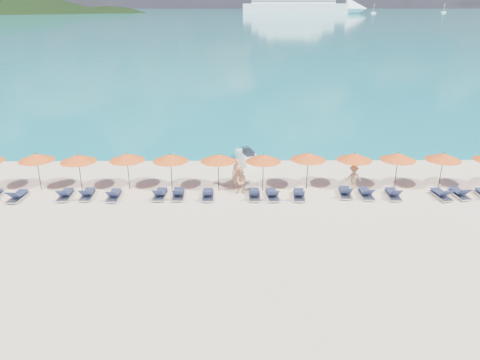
{
  "coord_description": "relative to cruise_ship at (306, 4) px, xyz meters",
  "views": [
    {
      "loc": [
        -0.23,
        -21.12,
        10.32
      ],
      "look_at": [
        0.0,
        3.0,
        1.2
      ],
      "focal_mm": 35.0,
      "sensor_mm": 36.0,
      "label": 1
    }
  ],
  "objects": [
    {
      "name": "lounger_6",
      "position": [
        -81.45,
        -520.08,
        -9.57
      ],
      "size": [
        0.7,
        1.73,
        0.66
      ],
      "rotation": [
        0.0,
        0.0,
        -0.05
      ],
      "color": "silver",
      "rests_on": "ground"
    },
    {
      "name": "lounger_8",
      "position": [
        -78.74,
        -520.18,
        -9.57
      ],
      "size": [
        0.65,
        1.71,
        0.66
      ],
      "rotation": [
        0.0,
        0.0,
        0.02
      ],
      "color": "silver",
      "rests_on": "ground"
    },
    {
      "name": "umbrella_4",
      "position": [
        -80.92,
        -518.9,
        -7.79
      ],
      "size": [
        2.1,
        2.1,
        2.28
      ],
      "color": "black",
      "rests_on": "ground"
    },
    {
      "name": "sailboat_near",
      "position": [
        78.1,
        10.96,
        -8.77
      ],
      "size": [
        5.52,
        1.84,
        10.11
      ],
      "color": "white",
      "rests_on": "ground"
    },
    {
      "name": "umbrella_9",
      "position": [
        -67.74,
        -518.84,
        -7.79
      ],
      "size": [
        2.1,
        2.1,
        2.28
      ],
      "color": "black",
      "rests_on": "ground"
    },
    {
      "name": "lounger_12",
      "position": [
        -70.9,
        -519.92,
        -9.57
      ],
      "size": [
        0.78,
        1.75,
        0.66
      ],
      "rotation": [
        0.0,
        0.0,
        -0.09
      ],
      "color": "silver",
      "rests_on": "ground"
    },
    {
      "name": "lounger_9",
      "position": [
        -76.11,
        -520.17,
        -9.57
      ],
      "size": [
        0.63,
        1.7,
        0.66
      ],
      "rotation": [
        0.0,
        0.0,
        -0.0
      ],
      "color": "silver",
      "rests_on": "ground"
    },
    {
      "name": "umbrella_10",
      "position": [
        -65.11,
        -518.89,
        -7.79
      ],
      "size": [
        2.1,
        2.1,
        2.28
      ],
      "color": "black",
      "rests_on": "ground"
    },
    {
      "name": "umbrella_2",
      "position": [
        -86.21,
        -518.97,
        -7.79
      ],
      "size": [
        2.1,
        2.1,
        2.28
      ],
      "color": "black",
      "rests_on": "ground"
    },
    {
      "name": "jetski",
      "position": [
        -76.35,
        -513.76,
        -9.42
      ],
      "size": [
        1.69,
        2.78,
        0.93
      ],
      "rotation": [
        0.0,
        0.0,
        0.29
      ],
      "color": "white",
      "rests_on": "ground"
    },
    {
      "name": "lounger_2",
      "position": [
        -89.4,
        -520.29,
        -9.57
      ],
      "size": [
        0.71,
        1.73,
        0.66
      ],
      "rotation": [
        0.0,
        0.0,
        -0.06
      ],
      "color": "silver",
      "rests_on": "ground"
    },
    {
      "name": "lounger_10",
      "position": [
        -75.1,
        -520.21,
        -9.57
      ],
      "size": [
        0.78,
        1.75,
        0.66
      ],
      "rotation": [
        0.0,
        0.0,
        0.09
      ],
      "color": "silver",
      "rests_on": "ground"
    },
    {
      "name": "lounger_3",
      "position": [
        -86.79,
        -520.11,
        -9.57
      ],
      "size": [
        0.71,
        1.73,
        0.66
      ],
      "rotation": [
        0.0,
        0.0,
        0.06
      ],
      "color": "silver",
      "rests_on": "ground"
    },
    {
      "name": "ground",
      "position": [
        -76.93,
        -523.44,
        -9.81
      ],
      "size": [
        1400.0,
        1400.0,
        0.0
      ],
      "primitive_type": "plane",
      "color": "beige"
    },
    {
      "name": "umbrella_3",
      "position": [
        -83.46,
        -518.76,
        -7.79
      ],
      "size": [
        2.1,
        2.1,
        2.28
      ],
      "color": "black",
      "rests_on": "ground"
    },
    {
      "name": "sea",
      "position": [
        -76.93,
        136.56,
        -9.8
      ],
      "size": [
        1600.0,
        1300.0,
        0.01
      ],
      "primitive_type": "cube",
      "color": "#1FA9B2",
      "rests_on": "ground"
    },
    {
      "name": "beachgoer_b",
      "position": [
        -76.81,
        -519.6,
        -9.06
      ],
      "size": [
        0.78,
        0.52,
        1.5
      ],
      "primitive_type": "imported",
      "rotation": [
        0.0,
        0.0,
        -0.14
      ],
      "color": "tan",
      "rests_on": "ground"
    },
    {
      "name": "lounger_16",
      "position": [
        -64.43,
        -520.12,
        -9.57
      ],
      "size": [
        0.76,
        1.75,
        0.66
      ],
      "rotation": [
        0.0,
        0.0,
        0.08
      ],
      "color": "silver",
      "rests_on": "ground"
    },
    {
      "name": "umbrella_7",
      "position": [
        -72.95,
        -518.75,
        -7.79
      ],
      "size": [
        2.1,
        2.1,
        2.28
      ],
      "color": "black",
      "rests_on": "ground"
    },
    {
      "name": "headland_small",
      "position": [
        -226.93,
        36.56,
        -44.81
      ],
      "size": [
        162.0,
        126.0,
        85.5
      ],
      "color": "black",
      "rests_on": "ground"
    },
    {
      "name": "beachgoer_c",
      "position": [
        -70.24,
        -518.88,
        -9.05
      ],
      "size": [
        1.02,
        0.57,
        1.5
      ],
      "primitive_type": "imported",
      "rotation": [
        0.0,
        0.0,
        3.26
      ],
      "color": "tan",
      "rests_on": "ground"
    },
    {
      "name": "lounger_14",
      "position": [
        -68.24,
        -520.18,
        -9.57
      ],
      "size": [
        0.7,
        1.73,
        0.66
      ],
      "rotation": [
        0.0,
        0.0,
        -0.05
      ],
      "color": "silver",
      "rests_on": "ground"
    },
    {
      "name": "beachgoer_a",
      "position": [
        -77.07,
        -518.68,
        -8.87
      ],
      "size": [
        0.68,
        0.45,
        1.86
      ],
      "primitive_type": "imported",
      "rotation": [
        0.0,
        0.0,
        -0.01
      ],
      "color": "tan",
      "rests_on": "ground"
    },
    {
      "name": "cruise_ship",
      "position": [
        0.0,
        0.0,
        0.0
      ],
      "size": [
        136.08,
        26.76,
        37.68
      ],
      "rotation": [
        0.0,
        0.0,
        -0.04
      ],
      "color": "white",
      "rests_on": "ground"
    },
    {
      "name": "umbrella_1",
      "position": [
        -88.7,
        -518.74,
        -7.79
      ],
      "size": [
        2.1,
        2.1,
        2.28
      ],
      "color": "black",
      "rests_on": "ground"
    },
    {
      "name": "sailboat_far",
      "position": [
        173.05,
        48.62,
        -8.76
      ],
      "size": [
        5.57,
        1.86,
        10.2
      ],
      "color": "white",
      "rests_on": "ground"
    },
    {
      "name": "lounger_4",
      "position": [
        -85.56,
        -520.05,
        -9.57
      ],
      "size": [
        0.72,
        1.73,
        0.66
      ],
      "rotation": [
        0.0,
        0.0,
        0.06
      ],
      "color": "silver",
      "rests_on": "ground"
    },
    {
      "name": "lounger_5",
      "position": [
        -84.02,
        -520.22,
        -9.57
      ],
      "size": [
        0.65,
        1.71,
        0.66
      ],
      "rotation": [
        0.0,
        0.0,
        0.02
      ],
      "color": "silver",
      "rests_on": "ground"
    },
    {
      "name": "lounger_15",
      "position": [
        -65.54,
        -520.27,
        -9.57
      ],
      "size": [
        0.79,
        1.75,
        0.66
      ],
      "rotation": [
        0.0,
        0.0,
        0.1
      ],
      "color": "silver",
      "rests_on": "ground"
    },
    {
      "name": "umbrella_8",
      "position": [
        -70.26,
        -518.84,
        -7.79
      ],
      "size": [
        2.1,
        2.1,
        2.28
      ],
      "color": "black",
      "rests_on": "ground"
    },
    {
      "name": "lounger_7",
      "position": [
        -80.42,
        -520.08,
        -9.57
      ],
      "size": [
        0.69,
        1.72,
        0.66
      ],
      "rotation": [
        0.0,
        0.0,
        0.04
      ],
      "color": "silver",
      "rests_on": "ground"
    },
    {
      "name": "lounger_13",
      "position": [
        -69.75,
        -520.06,
        -9.57
      ],
      "size": [
        0.63,
        1.7,
        0.66
      ],
      "rotation": [
        0.0,
        0.0,
        0.0
      ],
      "color": "silver",
      "rests_on": "ground"
    },
    {
      "name": "umbrella_5",
      "position": [
        -78.17,
        -518.96,
        -7.79
      ],
      "size": [
        2.1,
        2.1,
        2.28
      ],
      "color": "black",
      "rests_on": "ground"
    },
    {
      "name": "umbrella_6",
      "position": [
        -75.58,
        -519.03,
        -7.79
      ],
      "size": [
        2.1,
        2.1,
        2.28
      ],
      "color": "black",
      "rests_on": "ground"
    },
    {
      "name": "lounger_11",
      "position": [
        -73.59,
        -520.25,
        -9.57
      ],
      "size": [
        0.75,
        1.74,
        0.66
      ],
      "rotation": [
        0.0,
        0.0,
        -0.08
      ],
      "color": "silver",
      "rests_on": "ground"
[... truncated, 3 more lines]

